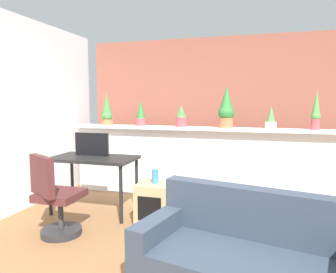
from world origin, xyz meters
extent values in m
plane|color=brown|center=(0.00, 0.00, 0.00)|extent=(12.00, 12.00, 0.00)
cube|color=white|center=(0.00, 2.00, 0.53)|extent=(4.07, 0.16, 1.05)
cube|color=white|center=(0.00, 1.96, 1.07)|extent=(4.07, 0.30, 0.04)
cube|color=brown|center=(0.00, 2.60, 1.25)|extent=(4.07, 0.10, 2.50)
cylinder|color=#C66B42|center=(-1.53, 1.95, 1.14)|extent=(0.18, 0.18, 0.09)
sphere|color=#3D843D|center=(-1.53, 1.95, 1.23)|extent=(0.17, 0.17, 0.17)
cone|color=#3D843D|center=(-1.53, 1.95, 1.44)|extent=(0.15, 0.15, 0.34)
cylinder|color=#B7474C|center=(-0.96, 1.99, 1.15)|extent=(0.15, 0.15, 0.12)
cone|color=#2D7033|center=(-0.96, 1.99, 1.34)|extent=(0.14, 0.14, 0.27)
cylinder|color=#B7474C|center=(-0.30, 1.95, 1.17)|extent=(0.16, 0.16, 0.15)
cone|color=#3D843D|center=(-0.30, 1.95, 1.32)|extent=(0.15, 0.15, 0.17)
cylinder|color=#C66B42|center=(0.37, 1.94, 1.16)|extent=(0.19, 0.19, 0.14)
sphere|color=#2D7033|center=(0.37, 1.94, 1.31)|extent=(0.23, 0.23, 0.23)
cone|color=#2D7033|center=(0.37, 1.94, 1.52)|extent=(0.20, 0.20, 0.34)
cylinder|color=silver|center=(0.98, 2.00, 1.14)|extent=(0.16, 0.16, 0.10)
cone|color=#4C9347|center=(0.98, 2.00, 1.30)|extent=(0.11, 0.11, 0.22)
cylinder|color=#B7474C|center=(1.55, 1.97, 1.17)|extent=(0.11, 0.11, 0.15)
sphere|color=#4C9347|center=(1.55, 1.97, 1.28)|extent=(0.12, 0.12, 0.12)
cone|color=#4C9347|center=(1.55, 1.97, 1.46)|extent=(0.10, 0.10, 0.32)
cylinder|color=black|center=(-1.74, 0.74, 0.35)|extent=(0.04, 0.04, 0.71)
cylinder|color=black|center=(-0.74, 0.74, 0.35)|extent=(0.04, 0.04, 0.71)
cylinder|color=black|center=(-1.74, 1.24, 0.35)|extent=(0.04, 0.04, 0.71)
cylinder|color=black|center=(-0.74, 1.24, 0.35)|extent=(0.04, 0.04, 0.71)
cube|color=black|center=(-1.24, 0.99, 0.73)|extent=(1.10, 0.60, 0.04)
cube|color=black|center=(-1.31, 1.07, 0.90)|extent=(0.48, 0.04, 0.31)
cylinder|color=#262628|center=(-1.24, 0.25, 0.04)|extent=(0.44, 0.44, 0.07)
cylinder|color=#333333|center=(-1.24, 0.25, 0.24)|extent=(0.06, 0.06, 0.34)
cube|color=#4C2323|center=(-1.24, 0.25, 0.45)|extent=(0.44, 0.44, 0.08)
cube|color=#4C2323|center=(-1.33, 0.09, 0.70)|extent=(0.42, 0.27, 0.42)
cube|color=tan|center=(-0.35, 0.85, 0.25)|extent=(0.40, 0.40, 0.50)
cube|color=black|center=(-0.35, 0.66, 0.25)|extent=(0.28, 0.04, 0.28)
cylinder|color=teal|center=(-0.34, 0.86, 0.59)|extent=(0.08, 0.08, 0.17)
cube|color=#333D4C|center=(0.84, -0.15, 0.60)|extent=(1.56, 0.50, 0.40)
cube|color=#333D4C|center=(0.09, -0.28, 0.48)|extent=(0.32, 0.78, 0.16)
camera|label=1|loc=(0.85, -2.63, 1.47)|focal=33.73mm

